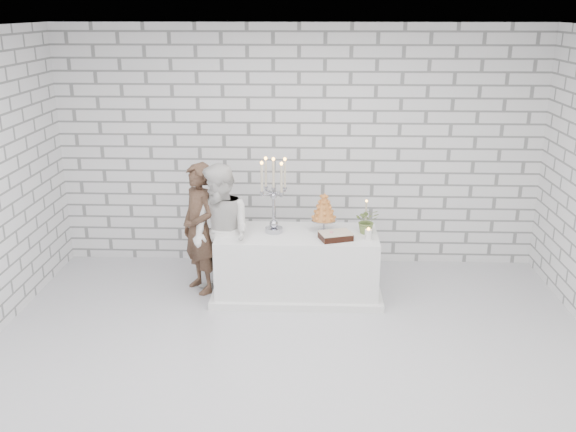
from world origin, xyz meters
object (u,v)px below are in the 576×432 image
object	(u,v)px
cake_table	(297,264)
groom	(199,228)
croquembouche	(324,212)
bride	(221,234)
candelabra	(274,195)

from	to	relation	value
cake_table	groom	xyz separation A→B (m)	(-1.12, 0.08, 0.39)
croquembouche	groom	bearing A→B (deg)	179.54
cake_table	bride	xyz separation A→B (m)	(-0.84, -0.12, 0.40)
cake_table	candelabra	xyz separation A→B (m)	(-0.26, 0.02, 0.81)
groom	croquembouche	size ratio (longest dim) A/B	3.33
bride	croquembouche	world-z (taller)	bride
bride	croquembouche	distance (m)	1.17
cake_table	croquembouche	bearing A→B (deg)	13.77
bride	cake_table	bearing A→B (deg)	50.22
groom	bride	xyz separation A→B (m)	(0.28, -0.21, 0.02)
candelabra	bride	bearing A→B (deg)	-165.86
bride	croquembouche	bearing A→B (deg)	51.67
bride	candelabra	world-z (taller)	candelabra
groom	bride	world-z (taller)	bride
groom	cake_table	bearing A→B (deg)	46.71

